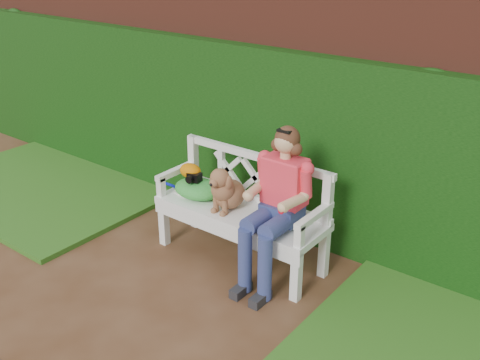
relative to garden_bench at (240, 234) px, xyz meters
The scene contains 11 objects.
ground 1.06m from the garden_bench, 99.98° to the right, with size 60.00×60.00×0.00m, color #462815.
brick_wall 1.24m from the garden_bench, 101.52° to the left, with size 10.00×0.30×2.20m, color brown.
ivy_hedge 0.92m from the garden_bench, 105.21° to the left, with size 10.00×0.18×1.70m, color #1B4912.
grass_left 2.59m from the garden_bench, behind, with size 2.60×2.00×0.05m, color #224813.
garden_bench is the anchor object (origin of this frame).
seated_woman 0.55m from the garden_bench, ahead, with size 0.51×0.68×1.21m, color #FF4550, non-canonical shape.
dog 0.45m from the garden_bench, 151.75° to the right, with size 0.27×0.36×0.40m, color #A96141, non-canonical shape.
tennis_racket 0.64m from the garden_bench, behind, with size 0.54×0.22×0.03m, color white, non-canonical shape.
green_bag 0.55m from the garden_bench, behind, with size 0.44×0.34×0.15m, color #2F8220, non-canonical shape.
camera_item 0.63m from the garden_bench, behind, with size 0.11×0.08×0.08m, color black.
baseball_glove 0.71m from the garden_bench, behind, with size 0.21×0.15×0.13m, color #C16803.
Camera 1 is at (2.72, -2.30, 2.62)m, focal length 42.00 mm.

